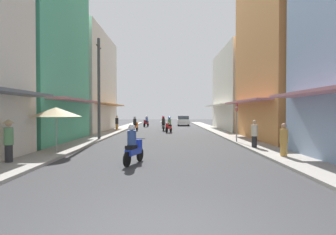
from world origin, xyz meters
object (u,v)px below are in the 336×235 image
at_px(motorbike_silver, 162,124).
at_px(motorbike_blue, 132,146).
at_px(street_sign_no_entry, 235,117).
at_px(pedestrian_midway, 116,123).
at_px(motorbike_orange, 134,125).
at_px(motorbike_maroon, 145,122).
at_px(utility_pole, 98,89).
at_px(parked_car, 182,121).
at_px(pedestrian_far, 7,139).
at_px(motorbike_red, 168,125).
at_px(motorbike_white, 162,122).
at_px(pedestrian_foreground, 282,141).
at_px(vendor_umbrella, 55,112).
at_px(pedestrian_crossing, 253,135).

bearing_deg(motorbike_silver, motorbike_blue, -92.57).
relative_size(motorbike_silver, street_sign_no_entry, 0.68).
xyz_separation_m(motorbike_blue, pedestrian_midway, (-4.18, 18.94, 0.12)).
bearing_deg(motorbike_silver, motorbike_orange, -163.51).
bearing_deg(motorbike_maroon, motorbike_orange, -93.11).
relative_size(motorbike_maroon, utility_pole, 0.24).
height_order(parked_car, pedestrian_far, pedestrian_far).
height_order(motorbike_red, pedestrian_midway, pedestrian_midway).
xyz_separation_m(motorbike_red, pedestrian_far, (-6.19, -16.80, 0.29)).
bearing_deg(motorbike_white, motorbike_silver, -89.09).
height_order(motorbike_silver, pedestrian_foreground, motorbike_silver).
relative_size(motorbike_red, vendor_umbrella, 0.73).
xyz_separation_m(pedestrian_foreground, pedestrian_far, (-11.15, -1.41, 0.22)).
height_order(pedestrian_crossing, pedestrian_far, pedestrian_far).
bearing_deg(pedestrian_far, vendor_umbrella, 75.99).
xyz_separation_m(motorbike_maroon, motorbike_white, (2.41, -2.56, 0.00)).
bearing_deg(vendor_umbrella, motorbike_orange, 82.84).
bearing_deg(street_sign_no_entry, motorbike_silver, 112.25).
bearing_deg(street_sign_no_entry, motorbike_blue, -129.60).
distance_m(pedestrian_foreground, pedestrian_midway, 20.68).
relative_size(motorbike_orange, parked_car, 0.43).
xyz_separation_m(motorbike_maroon, motorbike_silver, (2.49, -7.75, 0.00)).
bearing_deg(pedestrian_far, pedestrian_crossing, 22.22).
bearing_deg(vendor_umbrella, motorbike_silver, 73.40).
height_order(pedestrian_midway, utility_pole, utility_pole).
bearing_deg(motorbike_orange, motorbike_white, 64.63).
bearing_deg(motorbike_maroon, motorbike_silver, -72.18).
relative_size(utility_pole, street_sign_no_entry, 2.74).
distance_m(motorbike_orange, pedestrian_midway, 2.22).
distance_m(motorbike_silver, motorbike_blue, 19.06).
xyz_separation_m(motorbike_white, parked_car, (2.87, 6.36, 0.04)).
xyz_separation_m(motorbike_white, pedestrian_crossing, (5.28, -20.06, 0.09)).
bearing_deg(pedestrian_far, motorbike_silver, 73.77).
relative_size(pedestrian_far, street_sign_no_entry, 0.67).
relative_size(motorbike_blue, motorbike_red, 1.01).
bearing_deg(motorbike_silver, vendor_umbrella, -106.60).
bearing_deg(pedestrian_far, motorbike_maroon, 83.41).
bearing_deg(motorbike_red, motorbike_silver, 103.12).
distance_m(motorbike_white, motorbike_silver, 5.19).
relative_size(motorbike_maroon, motorbike_red, 1.01).
bearing_deg(vendor_umbrella, utility_pole, 85.42).
bearing_deg(motorbike_white, motorbike_red, -85.07).
distance_m(motorbike_orange, pedestrian_far, 18.61).
xyz_separation_m(motorbike_silver, vendor_umbrella, (-4.92, -16.51, 1.34)).
bearing_deg(pedestrian_foreground, utility_pole, 142.50).
height_order(motorbike_maroon, motorbike_orange, same).
xyz_separation_m(motorbike_silver, pedestrian_midway, (-5.04, -0.10, 0.12)).
distance_m(motorbike_maroon, utility_pole, 18.34).
xyz_separation_m(motorbike_blue, vendor_umbrella, (-4.07, 2.54, 1.34)).
height_order(motorbike_white, pedestrian_midway, pedestrian_midway).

